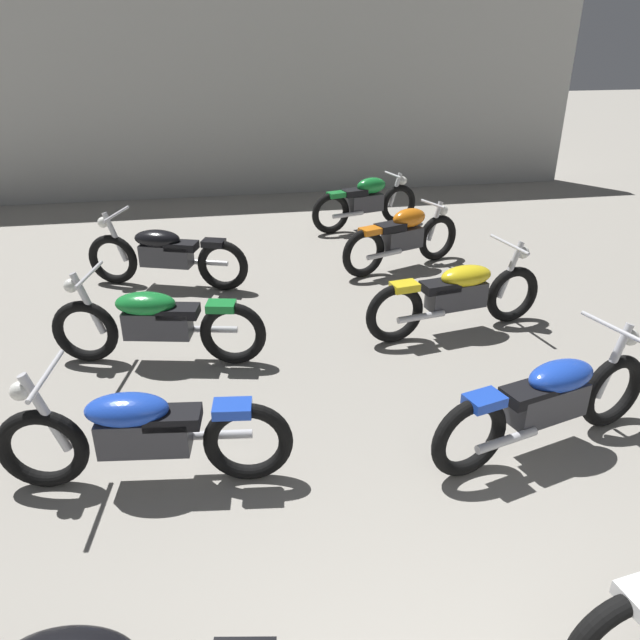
% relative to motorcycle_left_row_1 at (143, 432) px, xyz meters
% --- Properties ---
extents(back_wall, '(13.14, 0.24, 3.60)m').
position_rel_motorcycle_left_row_1_xyz_m(back_wall, '(1.58, 8.70, 1.35)').
color(back_wall, '#B2B2AD').
rests_on(back_wall, ground).
extents(motorcycle_left_row_1, '(2.17, 0.68, 0.97)m').
position_rel_motorcycle_left_row_1_xyz_m(motorcycle_left_row_1, '(0.00, 0.00, 0.00)').
color(motorcycle_left_row_1, black).
rests_on(motorcycle_left_row_1, ground).
extents(motorcycle_left_row_2, '(2.14, 0.75, 0.97)m').
position_rel_motorcycle_left_row_1_xyz_m(motorcycle_left_row_2, '(0.00, 1.88, 0.00)').
color(motorcycle_left_row_2, black).
rests_on(motorcycle_left_row_2, ground).
extents(motorcycle_left_row_3, '(2.08, 0.94, 0.97)m').
position_rel_motorcycle_left_row_1_xyz_m(motorcycle_left_row_3, '(0.00, 3.93, 0.00)').
color(motorcycle_left_row_3, black).
rests_on(motorcycle_left_row_3, ground).
extents(motorcycle_right_row_1, '(2.12, 0.85, 0.97)m').
position_rel_motorcycle_left_row_1_xyz_m(motorcycle_right_row_1, '(3.13, -0.14, 0.00)').
color(motorcycle_right_row_1, black).
rests_on(motorcycle_right_row_1, ground).
extents(motorcycle_right_row_2, '(2.16, 0.74, 0.97)m').
position_rel_motorcycle_left_row_1_xyz_m(motorcycle_right_row_2, '(3.23, 2.01, 0.00)').
color(motorcycle_right_row_2, black).
rests_on(motorcycle_right_row_2, ground).
extents(motorcycle_right_row_3, '(1.88, 0.81, 0.88)m').
position_rel_motorcycle_left_row_1_xyz_m(motorcycle_right_row_3, '(3.24, 4.04, 0.01)').
color(motorcycle_right_row_3, black).
rests_on(motorcycle_right_row_3, ground).
extents(motorcycle_right_row_4, '(1.93, 0.71, 0.88)m').
position_rel_motorcycle_left_row_1_xyz_m(motorcycle_right_row_4, '(3.20, 5.97, 0.01)').
color(motorcycle_right_row_4, black).
rests_on(motorcycle_right_row_4, ground).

